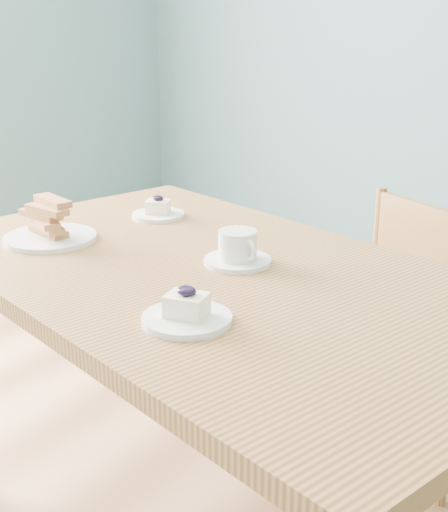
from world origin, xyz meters
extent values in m
cube|color=#A26F3D|center=(-0.21, 0.03, 0.74)|extent=(1.57, 1.12, 0.04)
cylinder|color=#A26F3D|center=(-0.76, 0.51, 0.36)|extent=(0.05, 0.05, 0.72)
cube|color=#A26F3D|center=(-0.05, 0.49, 0.38)|extent=(0.49, 0.48, 0.04)
cylinder|color=#A26F3D|center=(-0.26, 0.42, 0.18)|extent=(0.03, 0.03, 0.37)
cylinder|color=#A26F3D|center=(0.04, 0.28, 0.18)|extent=(0.03, 0.03, 0.37)
cylinder|color=#A26F3D|center=(-0.13, 0.69, 0.18)|extent=(0.03, 0.03, 0.37)
cylinder|color=#A26F3D|center=(0.16, 0.56, 0.18)|extent=(0.03, 0.03, 0.37)
cylinder|color=#A26F3D|center=(-0.14, 0.71, 0.61)|extent=(0.03, 0.03, 0.42)
cube|color=#A26F3D|center=(0.02, 0.64, 0.73)|extent=(0.30, 0.15, 0.16)
cylinder|color=#A26F3D|center=(-0.06, 0.67, 0.53)|extent=(0.01, 0.01, 0.25)
cylinder|color=#A26F3D|center=(0.02, 0.64, 0.53)|extent=(0.01, 0.01, 0.25)
cylinder|color=#A26F3D|center=(0.09, 0.60, 0.53)|extent=(0.01, 0.01, 0.25)
cylinder|color=silver|center=(-0.09, -0.22, 0.77)|extent=(0.16, 0.16, 0.01)
cube|color=#FDEEC2|center=(-0.09, -0.22, 0.79)|extent=(0.08, 0.07, 0.04)
ellipsoid|color=black|center=(-0.09, -0.22, 0.82)|extent=(0.03, 0.03, 0.02)
sphere|color=black|center=(-0.08, -0.21, 0.82)|extent=(0.01, 0.01, 0.01)
sphere|color=black|center=(-0.10, -0.21, 0.82)|extent=(0.01, 0.01, 0.01)
sphere|color=black|center=(-0.09, -0.23, 0.82)|extent=(0.01, 0.01, 0.01)
cylinder|color=silver|center=(-0.59, 0.28, 0.77)|extent=(0.14, 0.14, 0.01)
cube|color=#FDEEC2|center=(-0.59, 0.28, 0.79)|extent=(0.08, 0.07, 0.04)
ellipsoid|color=black|center=(-0.59, 0.28, 0.81)|extent=(0.03, 0.03, 0.01)
sphere|color=black|center=(-0.58, 0.28, 0.81)|extent=(0.01, 0.01, 0.01)
sphere|color=black|center=(-0.60, 0.29, 0.81)|extent=(0.01, 0.01, 0.01)
sphere|color=black|center=(-0.59, 0.27, 0.81)|extent=(0.01, 0.01, 0.01)
cylinder|color=silver|center=(-0.20, 0.10, 0.77)|extent=(0.15, 0.15, 0.01)
cylinder|color=silver|center=(-0.20, 0.10, 0.80)|extent=(0.11, 0.11, 0.06)
cylinder|color=olive|center=(-0.20, 0.10, 0.83)|extent=(0.07, 0.07, 0.00)
torus|color=silver|center=(-0.16, 0.08, 0.80)|extent=(0.05, 0.03, 0.05)
cylinder|color=silver|center=(-0.66, -0.03, 0.77)|extent=(0.22, 0.22, 0.01)
camera|label=1|loc=(0.64, -1.12, 1.28)|focal=50.00mm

